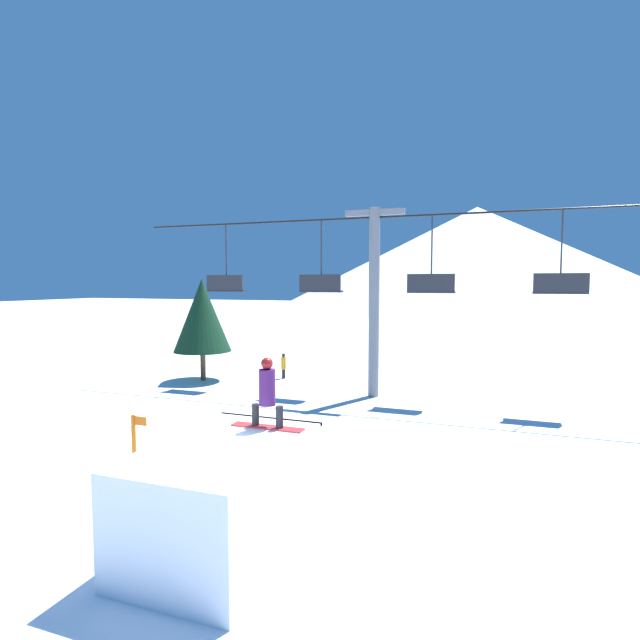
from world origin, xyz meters
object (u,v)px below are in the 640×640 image
Objects in this scene: snowboarder at (267,393)px; pine_tree_near at (202,315)px; snow_ramp at (225,496)px; trail_marker at (135,449)px; distant_skier at (284,365)px.

snowboarder is 14.79m from pine_tree_near.
pine_tree_near is at bearing 127.96° from snowboarder.
snow_ramp is 15.65m from pine_tree_near.
snowboarder is at bearing -52.04° from pine_tree_near.
pine_tree_near is (-9.09, 11.66, 0.55)m from snowboarder.
snow_ramp is at bearing -55.39° from pine_tree_near.
trail_marker is (5.55, -11.21, -2.19)m from pine_tree_near.
snow_ramp is 0.76× the size of pine_tree_near.
trail_marker is (-3.26, 1.55, -0.04)m from snow_ramp.
snow_ramp is 15.46m from distant_skier.
snowboarder is 0.30× the size of pine_tree_near.
pine_tree_near is at bearing 116.33° from trail_marker.
snow_ramp is at bearing -25.46° from trail_marker.
pine_tree_near is 3.91× the size of distant_skier.
snowboarder is at bearing 75.53° from snow_ramp.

